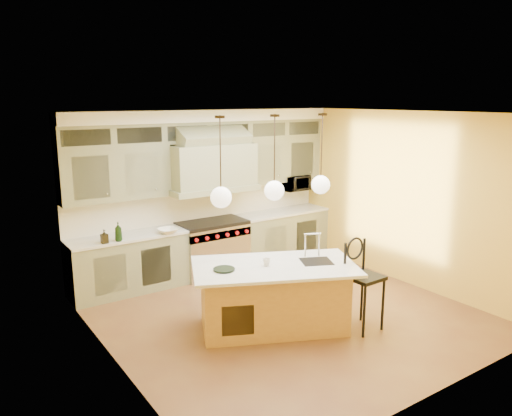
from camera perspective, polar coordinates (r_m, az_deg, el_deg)
floor at (r=7.49m, az=3.34°, el=-11.99°), size 5.00×5.00×0.00m
ceiling at (r=6.82m, az=3.65°, el=10.79°), size 5.00×5.00×0.00m
wall_back at (r=9.07m, az=-6.23°, el=1.94°), size 5.00×0.00×5.00m
wall_front at (r=5.34m, az=20.24°, el=-6.29°), size 5.00×0.00×5.00m
wall_left at (r=5.87m, az=-16.25°, el=-4.34°), size 0.00×5.00×5.00m
wall_right at (r=8.74m, az=16.57°, el=1.08°), size 0.00×5.00×5.00m
back_cabinetry at (r=8.84m, az=-5.41°, el=1.55°), size 5.00×0.77×2.90m
range at (r=8.99m, az=-5.01°, el=-4.45°), size 1.20×0.74×0.96m
kitchen_island at (r=6.89m, az=2.05°, el=-9.91°), size 2.45×1.96×1.35m
counter_stool at (r=6.94m, az=12.05°, el=-7.82°), size 0.46×0.46×1.26m
microwave at (r=9.93m, az=4.44°, el=2.89°), size 0.54×0.37×0.30m
oil_bottle_a at (r=7.95m, az=-15.46°, el=-2.63°), size 0.13×0.13×0.30m
oil_bottle_b at (r=7.90m, az=-16.95°, el=-3.14°), size 0.11×0.11×0.21m
fruit_bowl at (r=8.26m, az=-10.06°, el=-2.57°), size 0.34×0.34×0.08m
cup at (r=6.64m, az=1.21°, el=-6.22°), size 0.11×0.11×0.10m
pendant_left at (r=6.04m, az=-4.02°, el=1.49°), size 0.26×0.26×1.11m
pendant_center at (r=6.48m, az=2.10°, el=2.26°), size 0.26×0.26×1.11m
pendant_right at (r=6.97m, az=7.40°, el=2.90°), size 0.26×0.26×1.11m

